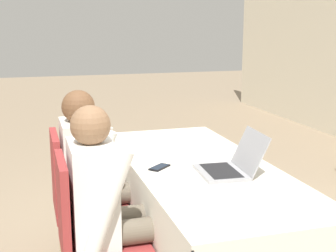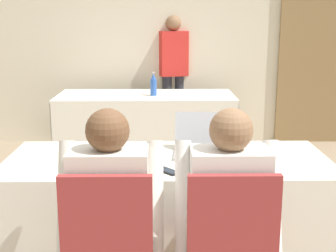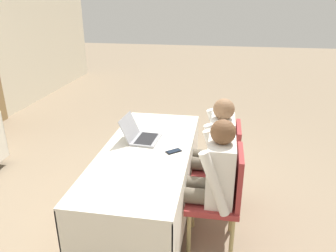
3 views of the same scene
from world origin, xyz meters
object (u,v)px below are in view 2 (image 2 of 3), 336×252
at_px(chair_near_left, 110,249).
at_px(person_white_shirt, 226,208).
at_px(chair_near_right, 228,248).
at_px(person_checkered_shirt, 112,208).
at_px(person_red_shirt, 173,71).
at_px(laptop, 200,147).
at_px(cell_phone, 168,171).
at_px(water_bottle, 153,85).

xyz_separation_m(chair_near_left, person_white_shirt, (0.55, 0.10, 0.16)).
height_order(chair_near_left, chair_near_right, same).
relative_size(person_checkered_shirt, person_red_shirt, 0.73).
bearing_deg(laptop, chair_near_left, -117.02).
distance_m(chair_near_left, person_red_shirt, 3.89).
distance_m(cell_phone, person_red_shirt, 3.40).
height_order(person_checkered_shirt, person_white_shirt, same).
height_order(cell_phone, water_bottle, water_bottle).
xyz_separation_m(cell_phone, person_white_shirt, (0.28, -0.35, -0.07)).
distance_m(chair_near_right, person_red_shirt, 3.87).
distance_m(person_checkered_shirt, person_red_shirt, 3.77).
bearing_deg(laptop, water_bottle, 102.28).
xyz_separation_m(laptop, cell_phone, (-0.21, -0.35, -0.04)).
relative_size(water_bottle, person_checkered_shirt, 0.22).
bearing_deg(person_checkered_shirt, person_red_shirt, -95.90).
distance_m(person_checkered_shirt, person_white_shirt, 0.55).
relative_size(chair_near_left, person_checkered_shirt, 0.78).
bearing_deg(water_bottle, laptop, -81.66).
xyz_separation_m(water_bottle, person_white_shirt, (0.40, -2.97, -0.18)).
bearing_deg(person_white_shirt, chair_near_right, 90.00).
bearing_deg(water_bottle, chair_near_right, -82.54).
xyz_separation_m(person_white_shirt, person_red_shirt, (-0.17, 3.74, 0.25)).
height_order(water_bottle, person_checkered_shirt, person_checkered_shirt).
xyz_separation_m(water_bottle, chair_near_right, (0.40, -3.08, -0.34)).
distance_m(chair_near_left, person_white_shirt, 0.59).
distance_m(laptop, person_red_shirt, 3.04).
bearing_deg(water_bottle, person_red_shirt, 73.08).
xyz_separation_m(person_checkered_shirt, person_white_shirt, (0.55, 0.00, 0.00)).
relative_size(chair_near_right, person_red_shirt, 0.57).
relative_size(chair_near_left, person_red_shirt, 0.57).
relative_size(cell_phone, person_white_shirt, 0.13).
xyz_separation_m(cell_phone, chair_near_right, (0.28, -0.45, -0.23)).
height_order(laptop, person_white_shirt, person_white_shirt).
distance_m(chair_near_left, chair_near_right, 0.55).
distance_m(person_white_shirt, person_red_shirt, 3.76).
bearing_deg(person_white_shirt, chair_near_left, 10.55).
xyz_separation_m(laptop, person_white_shirt, (0.07, -0.70, -0.11)).
bearing_deg(cell_phone, chair_near_right, -99.77).
xyz_separation_m(laptop, chair_near_left, (-0.48, -0.81, -0.27)).
relative_size(water_bottle, chair_near_left, 0.28).
bearing_deg(person_red_shirt, water_bottle, -121.99).
distance_m(laptop, water_bottle, 2.29).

